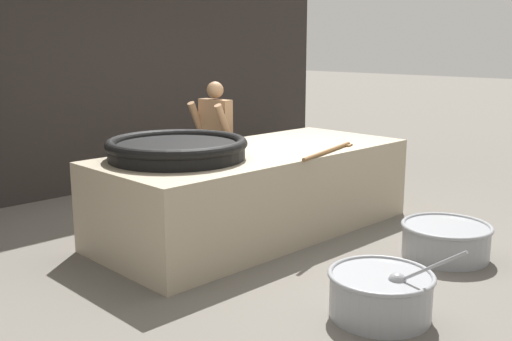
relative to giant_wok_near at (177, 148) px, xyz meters
name	(u,v)px	position (x,y,z in m)	size (l,w,h in m)	color
ground_plane	(256,231)	(0.89, -0.18, -0.99)	(60.00, 60.00, 0.00)	#666059
back_wall	(104,48)	(0.89, 2.76, 0.92)	(8.08, 0.24, 3.81)	#2D2826
hearth_platform	(256,191)	(0.89, -0.18, -0.55)	(3.43, 1.48, 0.88)	tan
giant_wok_near	(177,148)	(0.00, 0.00, 0.00)	(1.36, 1.36, 0.20)	black
stirring_paddle	(330,150)	(1.33, -0.81, -0.09)	(1.09, 0.35, 0.04)	brown
cook	(215,137)	(1.42, 1.09, -0.17)	(0.38, 0.57, 1.51)	#9E7551
prep_bowl_vegetables	(381,292)	(0.10, -2.29, -0.80)	(0.78, 1.01, 0.66)	gray
prep_bowl_meat	(446,239)	(1.60, -2.00, -0.81)	(0.83, 0.83, 0.32)	gray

